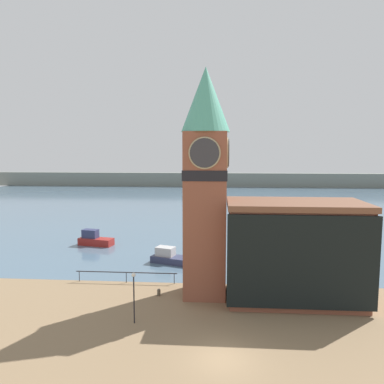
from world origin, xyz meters
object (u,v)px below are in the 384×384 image
object	(u,v)px
clock_tower	(205,177)
lamp_post	(134,288)
pier_building	(295,251)
boat_near	(170,257)
boat_far	(95,239)
mooring_bollard_near	(159,292)

from	to	relation	value
clock_tower	lamp_post	distance (m)	11.41
pier_building	clock_tower	bearing A→B (deg)	175.32
boat_near	boat_far	world-z (taller)	boat_far
lamp_post	pier_building	bearing A→B (deg)	22.69
clock_tower	pier_building	world-z (taller)	clock_tower
clock_tower	boat_near	distance (m)	14.71
pier_building	boat_far	size ratio (longest dim) A/B	2.35
boat_far	pier_building	bearing A→B (deg)	-24.31
lamp_post	mooring_bollard_near	bearing A→B (deg)	79.80
boat_far	lamp_post	xyz separation A→B (m)	(11.00, -23.10, 2.00)
clock_tower	pier_building	size ratio (longest dim) A/B	1.71
pier_building	boat_near	bearing A→B (deg)	140.61
boat_far	clock_tower	bearing A→B (deg)	-34.46
mooring_bollard_near	lamp_post	world-z (taller)	lamp_post
boat_far	lamp_post	world-z (taller)	lamp_post
clock_tower	pier_building	bearing A→B (deg)	-4.68
pier_building	lamp_post	world-z (taller)	pier_building
boat_near	boat_far	xyz separation A→B (m)	(-11.69, 7.42, 0.13)
pier_building	boat_near	distance (m)	16.52
pier_building	mooring_bollard_near	size ratio (longest dim) A/B	18.41
clock_tower	lamp_post	xyz separation A→B (m)	(-5.22, -6.13, -8.09)
clock_tower	mooring_bollard_near	bearing A→B (deg)	-172.15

